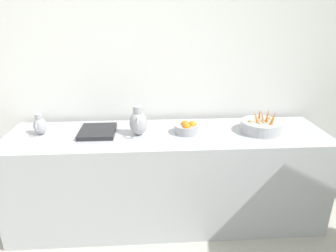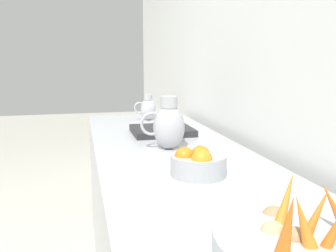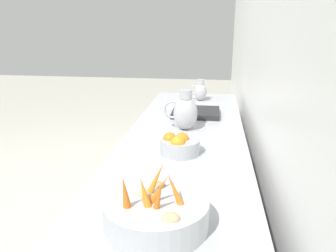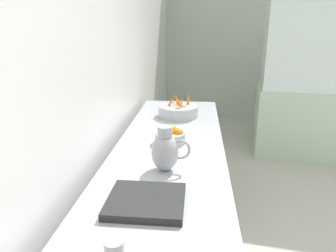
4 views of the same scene
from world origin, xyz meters
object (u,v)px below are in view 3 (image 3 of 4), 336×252
at_px(metal_pitcher_short, 200,91).
at_px(orange_bowl, 179,145).
at_px(metal_pitcher_tall, 185,112).
at_px(vegetable_colander, 156,212).

bearing_deg(metal_pitcher_short, orange_bowl, 87.71).
height_order(orange_bowl, metal_pitcher_short, metal_pitcher_short).
height_order(orange_bowl, metal_pitcher_tall, metal_pitcher_tall).
height_order(metal_pitcher_tall, metal_pitcher_short, metal_pitcher_tall).
bearing_deg(orange_bowl, metal_pitcher_tall, -88.90).
relative_size(orange_bowl, metal_pitcher_short, 1.13).
height_order(vegetable_colander, metal_pitcher_short, vegetable_colander).
relative_size(vegetable_colander, metal_pitcher_tall, 1.37).
relative_size(orange_bowl, metal_pitcher_tall, 0.82).
bearing_deg(vegetable_colander, metal_pitcher_short, -91.75).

